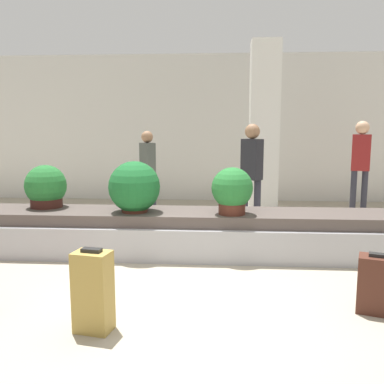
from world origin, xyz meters
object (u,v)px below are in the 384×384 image
at_px(pillar, 264,129).
at_px(traveler_1, 361,159).
at_px(suitcase_2, 93,291).
at_px(potted_plant_1, 232,190).
at_px(potted_plant_0, 134,188).
at_px(traveler_2, 252,167).
at_px(potted_plant_2, 46,188).
at_px(traveler_0, 148,166).
at_px(suitcase_0, 379,285).

xyz_separation_m(pillar, traveler_1, (1.77, -0.13, -0.55)).
height_order(pillar, suitcase_2, pillar).
bearing_deg(traveler_1, potted_plant_1, 64.87).
bearing_deg(traveler_1, potted_plant_0, 52.61).
bearing_deg(suitcase_2, potted_plant_0, 103.20).
bearing_deg(traveler_2, potted_plant_0, 87.06).
distance_m(potted_plant_2, traveler_0, 2.56).
relative_size(traveler_1, traveler_2, 1.04).
bearing_deg(pillar, potted_plant_1, -102.57).
bearing_deg(suitcase_2, pillar, 81.05).
xyz_separation_m(pillar, traveler_2, (-0.31, -1.39, -0.59)).
height_order(potted_plant_0, traveler_1, traveler_1).
xyz_separation_m(pillar, potted_plant_0, (-1.89, -2.88, -0.73)).
bearing_deg(suitcase_2, traveler_1, 64.59).
relative_size(suitcase_0, traveler_2, 0.32).
distance_m(pillar, suitcase_0, 4.71).
distance_m(pillar, potted_plant_0, 3.52).
bearing_deg(potted_plant_1, traveler_0, 119.61).
height_order(suitcase_2, traveler_0, traveler_0).
relative_size(potted_plant_1, traveler_1, 0.34).
height_order(suitcase_2, traveler_1, traveler_1).
bearing_deg(potted_plant_0, pillar, 56.76).
xyz_separation_m(suitcase_0, suitcase_2, (-2.42, -0.51, 0.07)).
bearing_deg(potted_plant_2, traveler_2, 23.84).
distance_m(potted_plant_0, traveler_2, 2.18).
xyz_separation_m(potted_plant_0, traveler_0, (-0.28, 2.61, 0.05)).
xyz_separation_m(suitcase_2, potted_plant_2, (-1.33, 2.33, 0.50)).
height_order(suitcase_0, suitcase_2, suitcase_2).
distance_m(potted_plant_1, traveler_0, 3.06).
distance_m(pillar, potted_plant_1, 3.10).
bearing_deg(potted_plant_1, traveler_1, 49.20).
height_order(potted_plant_0, potted_plant_2, potted_plant_0).
relative_size(pillar, suitcase_0, 5.89).
distance_m(suitcase_0, traveler_0, 5.07).
distance_m(suitcase_0, potted_plant_0, 3.02).
distance_m(potted_plant_2, traveler_1, 5.52).
bearing_deg(traveler_1, potted_plant_2, 42.73).
bearing_deg(traveler_1, traveler_0, 17.75).
bearing_deg(suitcase_2, potted_plant_1, 71.47).
relative_size(suitcase_2, potted_plant_2, 1.21).
relative_size(potted_plant_2, traveler_1, 0.33).
distance_m(potted_plant_0, traveler_0, 2.62).
height_order(traveler_0, traveler_1, traveler_1).
height_order(suitcase_0, traveler_0, traveler_0).
bearing_deg(suitcase_0, potted_plant_0, 166.70).
distance_m(suitcase_2, traveler_2, 3.95).
xyz_separation_m(suitcase_0, traveler_2, (-0.92, 3.08, 0.75)).
relative_size(traveler_0, traveler_2, 0.93).
relative_size(suitcase_2, traveler_2, 0.41).
bearing_deg(suitcase_0, traveler_1, 94.16).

